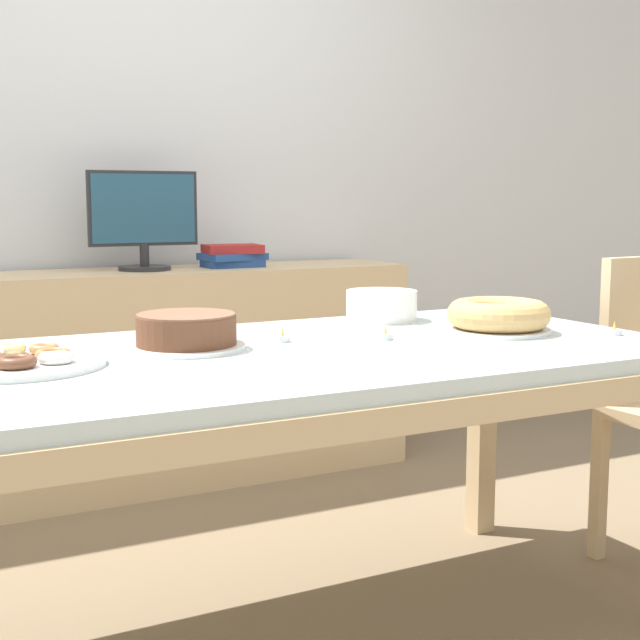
{
  "coord_description": "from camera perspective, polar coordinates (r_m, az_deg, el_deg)",
  "views": [
    {
      "loc": [
        -0.96,
        -1.9,
        1.12
      ],
      "look_at": [
        0.05,
        0.04,
        0.82
      ],
      "focal_mm": 50.0,
      "sensor_mm": 36.0,
      "label": 1
    }
  ],
  "objects": [
    {
      "name": "wall_back",
      "position": [
        3.77,
        -12.94,
        10.36
      ],
      "size": [
        8.0,
        0.1,
        2.6
      ],
      "primitive_type": "cube",
      "color": "silver",
      "rests_on": "ground"
    },
    {
      "name": "dining_table",
      "position": [
        2.17,
        -0.7,
        -3.94
      ],
      "size": [
        1.86,
        0.98,
        0.76
      ],
      "color": "silver",
      "rests_on": "ground"
    },
    {
      "name": "sideboard",
      "position": [
        3.54,
        -11.28,
        -3.7
      ],
      "size": [
        2.15,
        0.44,
        0.84
      ],
      "color": "#D1B284",
      "rests_on": "ground"
    },
    {
      "name": "computer_monitor",
      "position": [
        3.48,
        -11.22,
        6.25
      ],
      "size": [
        0.42,
        0.2,
        0.38
      ],
      "color": "#262628",
      "rests_on": "sideboard"
    },
    {
      "name": "book_stack",
      "position": [
        3.6,
        -5.62,
        4.12
      ],
      "size": [
        0.26,
        0.2,
        0.09
      ],
      "color": "#23478C",
      "rests_on": "sideboard"
    },
    {
      "name": "cake_chocolate_round",
      "position": [
        2.15,
        -8.55,
        -0.79
      ],
      "size": [
        0.28,
        0.28,
        0.09
      ],
      "color": "white",
      "rests_on": "dining_table"
    },
    {
      "name": "cake_golden_bundt",
      "position": [
        2.44,
        11.35,
        0.23
      ],
      "size": [
        0.28,
        0.28,
        0.09
      ],
      "color": "white",
      "rests_on": "dining_table"
    },
    {
      "name": "pastry_platter",
      "position": [
        2.01,
        -18.86,
        -2.52
      ],
      "size": [
        0.37,
        0.37,
        0.04
      ],
      "color": "white",
      "rests_on": "dining_table"
    },
    {
      "name": "plate_stack",
      "position": [
        2.64,
        3.96,
        0.94
      ],
      "size": [
        0.21,
        0.21,
        0.09
      ],
      "color": "white",
      "rests_on": "dining_table"
    },
    {
      "name": "tealight_right_edge",
      "position": [
        2.48,
        18.31,
        -0.69
      ],
      "size": [
        0.04,
        0.04,
        0.04
      ],
      "color": "silver",
      "rests_on": "dining_table"
    },
    {
      "name": "tealight_left_edge",
      "position": [
        2.24,
        -2.41,
        -1.15
      ],
      "size": [
        0.04,
        0.04,
        0.04
      ],
      "color": "silver",
      "rests_on": "dining_table"
    },
    {
      "name": "tealight_near_front",
      "position": [
        2.28,
        4.21,
        -1.01
      ],
      "size": [
        0.04,
        0.04,
        0.04
      ],
      "color": "silver",
      "rests_on": "dining_table"
    }
  ]
}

